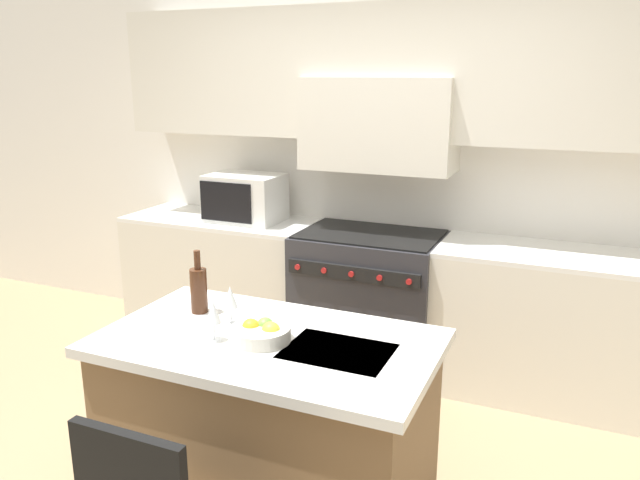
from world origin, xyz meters
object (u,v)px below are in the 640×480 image
microwave (245,198)px  wine_bottle (199,289)px  fruit_bowl (261,332)px  range_stove (369,300)px  wine_glass_near (213,313)px  wine_glass_far (230,298)px

microwave → wine_bottle: bearing=-67.3°
wine_bottle → fruit_bowl: size_ratio=1.19×
wine_bottle → range_stove: bearing=78.7°
microwave → fruit_bowl: microwave is taller
wine_glass_near → wine_glass_far: same height
fruit_bowl → range_stove: bearing=93.6°
microwave → wine_bottle: 1.70m
wine_glass_near → fruit_bowl: bearing=22.8°
wine_glass_near → fruit_bowl: (0.18, 0.08, -0.08)m
range_stove → wine_glass_near: wine_glass_near is taller
microwave → fruit_bowl: (1.07, -1.73, -0.17)m
range_stove → microwave: 1.15m
wine_glass_far → wine_glass_near: bearing=-81.5°
wine_bottle → wine_glass_far: (0.21, -0.07, 0.01)m
wine_bottle → wine_glass_far: size_ratio=1.68×
microwave → wine_glass_far: (0.87, -1.63, -0.09)m
range_stove → wine_glass_far: (-0.10, -1.61, 0.54)m
range_stove → wine_glass_near: size_ratio=5.36×
range_stove → wine_glass_far: bearing=-93.5°
microwave → wine_bottle: microwave is taller
microwave → fruit_bowl: size_ratio=2.09×
wine_bottle → microwave: bearing=112.7°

